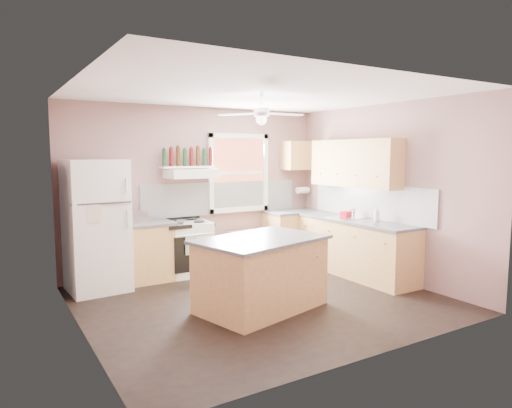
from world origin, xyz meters
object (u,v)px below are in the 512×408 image
stove (185,248)px  cart (245,250)px  toaster (138,217)px  island (261,275)px  refrigerator (96,226)px

stove → cart: stove is taller
stove → cart: (1.13, 0.05, -0.16)m
stove → cart: bearing=7.3°
cart → toaster: bearing=171.0°
stove → island: size_ratio=0.57×
refrigerator → island: bearing=-53.3°
toaster → stove: bearing=8.8°
stove → refrigerator: bearing=-170.2°
island → toaster: bearing=100.5°
toaster → cart: 2.00m
stove → island: 1.99m
stove → island: bearing=-79.7°
refrigerator → toaster: size_ratio=6.62×
refrigerator → cart: bearing=0.4°
refrigerator → toaster: 0.67m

